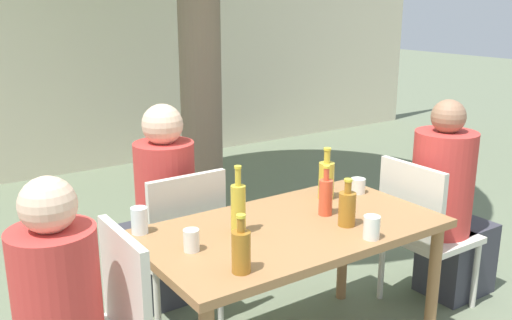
# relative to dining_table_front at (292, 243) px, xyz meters

# --- Properties ---
(cafe_building_wall) EXTENTS (10.00, 0.08, 2.80)m
(cafe_building_wall) POSITION_rel_dining_table_front_xyz_m (0.00, 3.91, 0.75)
(cafe_building_wall) COLOR beige
(cafe_building_wall) RESTS_ON ground_plane
(dining_table_front) EXTENTS (1.42, 0.78, 0.73)m
(dining_table_front) POSITION_rel_dining_table_front_xyz_m (0.00, 0.00, 0.00)
(dining_table_front) COLOR #996B42
(dining_table_front) RESTS_ON ground_plane
(patio_chair_1) EXTENTS (0.44, 0.44, 0.90)m
(patio_chair_1) POSITION_rel_dining_table_front_xyz_m (0.94, 0.00, -0.14)
(patio_chair_1) COLOR beige
(patio_chair_1) RESTS_ON ground_plane
(patio_chair_2) EXTENTS (0.44, 0.44, 0.90)m
(patio_chair_2) POSITION_rel_dining_table_front_xyz_m (-0.28, 0.62, -0.14)
(patio_chair_2) COLOR beige
(patio_chair_2) RESTS_ON ground_plane
(person_seated_1) EXTENTS (0.58, 0.35, 1.23)m
(person_seated_1) POSITION_rel_dining_table_front_xyz_m (1.17, -0.00, -0.09)
(person_seated_1) COLOR #383842
(person_seated_1) RESTS_ON ground_plane
(person_seated_2) EXTENTS (0.33, 0.56, 1.23)m
(person_seated_2) POSITION_rel_dining_table_front_xyz_m (-0.28, 0.85, -0.10)
(person_seated_2) COLOR #383842
(person_seated_2) RESTS_ON ground_plane
(amber_bottle_0) EXTENTS (0.08, 0.08, 0.24)m
(amber_bottle_0) POSITION_rel_dining_table_front_xyz_m (-0.45, -0.27, 0.18)
(amber_bottle_0) COLOR #9E661E
(amber_bottle_0) RESTS_ON dining_table_front
(oil_cruet_1) EXTENTS (0.08, 0.08, 0.28)m
(oil_cruet_1) POSITION_rel_dining_table_front_xyz_m (0.38, 0.20, 0.20)
(oil_cruet_1) COLOR gold
(oil_cruet_1) RESTS_ON dining_table_front
(soda_bottle_2) EXTENTS (0.07, 0.07, 0.25)m
(soda_bottle_2) POSITION_rel_dining_table_front_xyz_m (0.22, 0.02, 0.18)
(soda_bottle_2) COLOR #DB4C2D
(soda_bottle_2) RESTS_ON dining_table_front
(oil_cruet_3) EXTENTS (0.07, 0.07, 0.32)m
(oil_cruet_3) POSITION_rel_dining_table_front_xyz_m (-0.26, 0.06, 0.21)
(oil_cruet_3) COLOR gold
(oil_cruet_3) RESTS_ON dining_table_front
(amber_bottle_4) EXTENTS (0.08, 0.08, 0.23)m
(amber_bottle_4) POSITION_rel_dining_table_front_xyz_m (0.21, -0.14, 0.18)
(amber_bottle_4) COLOR #9E661E
(amber_bottle_4) RESTS_ON dining_table_front
(drinking_glass_0) EXTENTS (0.07, 0.07, 0.10)m
(drinking_glass_0) POSITION_rel_dining_table_front_xyz_m (-0.52, 0.02, 0.14)
(drinking_glass_0) COLOR silver
(drinking_glass_0) RESTS_ON dining_table_front
(drinking_glass_1) EXTENTS (0.08, 0.08, 0.12)m
(drinking_glass_1) POSITION_rel_dining_table_front_xyz_m (-0.63, 0.32, 0.15)
(drinking_glass_1) COLOR white
(drinking_glass_1) RESTS_ON dining_table_front
(drinking_glass_2) EXTENTS (0.08, 0.08, 0.08)m
(drinking_glass_2) POSITION_rel_dining_table_front_xyz_m (0.59, 0.17, 0.13)
(drinking_glass_2) COLOR silver
(drinking_glass_2) RESTS_ON dining_table_front
(drinking_glass_3) EXTENTS (0.07, 0.07, 0.10)m
(drinking_glass_3) POSITION_rel_dining_table_front_xyz_m (0.20, -0.32, 0.14)
(drinking_glass_3) COLOR silver
(drinking_glass_3) RESTS_ON dining_table_front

